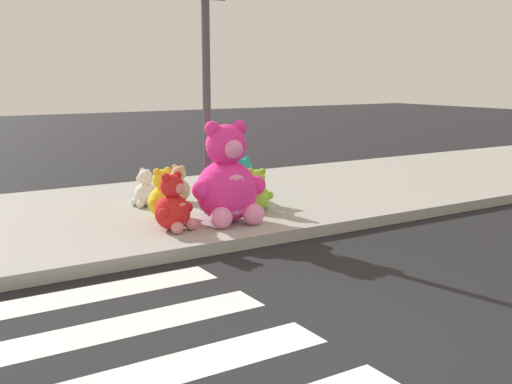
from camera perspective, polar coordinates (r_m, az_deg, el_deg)
ground_plane at (r=4.62m, az=10.59°, el=-15.60°), size 60.00×60.00×0.00m
sidewalk at (r=8.92m, az=-12.55°, el=-2.18°), size 28.00×4.40×0.15m
sign_pole at (r=8.36m, az=-4.62°, el=9.46°), size 0.56×0.11×3.20m
plush_pink_large at (r=7.94m, az=-2.66°, el=0.94°), size 1.02×0.91×1.32m
plush_yellow at (r=8.33m, az=-8.54°, el=-0.52°), size 0.51×0.48×0.68m
plush_tan at (r=9.33m, az=-7.27°, el=0.46°), size 0.40×0.42×0.57m
plush_teal at (r=9.36m, az=-1.30°, el=0.83°), size 0.50×0.47×0.67m
plush_white at (r=9.11m, az=-10.31°, el=0.09°), size 0.38×0.43×0.55m
plush_red at (r=7.62m, az=-7.66°, el=-1.41°), size 0.53×0.52×0.73m
plush_lime at (r=8.67m, az=0.08°, el=-0.12°), size 0.43×0.44×0.61m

